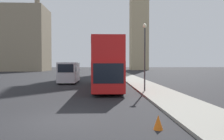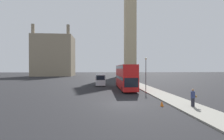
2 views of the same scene
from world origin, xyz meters
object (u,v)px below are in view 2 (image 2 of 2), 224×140
Objects in this scene: white_van at (101,79)px; pedestrian at (193,98)px; clock_tower at (130,20)px; street_lamp at (146,69)px; red_double_decker_bus at (125,76)px.

white_van is 22.66m from pedestrian.
clock_tower is 87.93m from pedestrian.
white_van is 12.49m from street_lamp.
clock_tower reaches higher than pedestrian.
white_van is 0.89× the size of street_lamp.
red_double_decker_bus is at bearing -54.98° from white_van.
red_double_decker_bus is 14.76m from pedestrian.
street_lamp reaches higher than red_double_decker_bus.
red_double_decker_bus reaches higher than white_van.
pedestrian is (4.44, -13.99, -1.52)m from red_double_decker_bus.
street_lamp is (3.16, -2.64, 1.35)m from red_double_decker_bus.
pedestrian is at bearing -66.16° from white_van.
white_van is 2.91× the size of pedestrian.
red_double_decker_bus is 6.38× the size of pedestrian.
white_van reaches higher than pedestrian.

